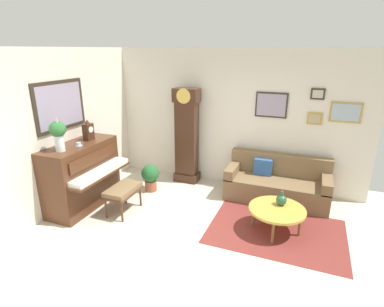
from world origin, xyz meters
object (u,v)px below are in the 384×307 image
Objects in this scene: teacup at (79,145)px; green_jug at (281,200)px; piano_bench at (123,191)px; potted_plant at (150,176)px; coffee_table at (277,210)px; flower_vase at (58,132)px; piano at (83,175)px; mantel_clock at (88,131)px; couch at (277,183)px; grandfather_clock at (187,138)px.

green_jug is at bearing 10.89° from teacup.
potted_plant is (0.02, 0.94, -0.08)m from piano_bench.
flower_vase is (-3.39, -0.84, 1.13)m from coffee_table.
potted_plant reaches higher than piano_bench.
piano is 2.48× the size of flower_vase.
green_jug is (2.64, 0.50, 0.09)m from piano_bench.
potted_plant is (-2.57, 0.58, -0.06)m from coffee_table.
mantel_clock is 1.51m from potted_plant.
piano reaches higher than couch.
teacup reaches higher than potted_plant.
piano_bench is 1.25× the size of potted_plant.
flower_vase is 2.03m from potted_plant.
grandfather_clock is 2.54m from coffee_table.
couch is at bearing -4.82° from grandfather_clock.
green_jug is at bearing -9.57° from potted_plant.
couch reaches higher than coffee_table.
piano_bench is 1.21× the size of flower_vase.
couch is 3.71m from teacup.
teacup is 1.59m from potted_plant.
piano_bench is 1.45m from flower_vase.
flower_vase is at bearing -148.28° from couch.
green_jug is 0.43× the size of potted_plant.
grandfather_clock is 2.23m from teacup.
teacup is at bearing -123.80° from grandfather_clock.
piano_bench is at bearing 31.04° from flower_vase.
piano_bench is (0.80, 0.06, -0.20)m from piano.
piano_bench is at bearing -172.08° from coffee_table.
coffee_table is 1.52× the size of flower_vase.
piano is 3.64m from couch.
grandfather_clock is 3.62× the size of potted_plant.
couch is at bearing 13.65° from potted_plant.
flower_vase reaches higher than green_jug.
piano is at bearing -90.43° from mantel_clock.
mantel_clock reaches higher than piano.
green_jug is at bearing -29.39° from grandfather_clock.
potted_plant reaches higher than coffee_table.
teacup is at bearing -78.01° from mantel_clock.
grandfather_clock is (0.51, 1.69, 0.56)m from piano_bench.
coffee_table is at bearing -32.63° from grandfather_clock.
green_jug is (2.12, -1.20, -0.47)m from grandfather_clock.
grandfather_clock is (1.31, 1.75, 0.36)m from piano.
couch is 1.06m from green_jug.
teacup is at bearing -171.28° from coffee_table.
piano is at bearing 90.21° from flower_vase.
grandfather_clock is at bearing 175.18° from couch.
coffee_table is (3.40, 0.42, -0.23)m from piano.
grandfather_clock is 2.31× the size of coffee_table.
piano is 0.71× the size of grandfather_clock.
mantel_clock is 1.58× the size of green_jug.
grandfather_clock reaches higher than coffee_table.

